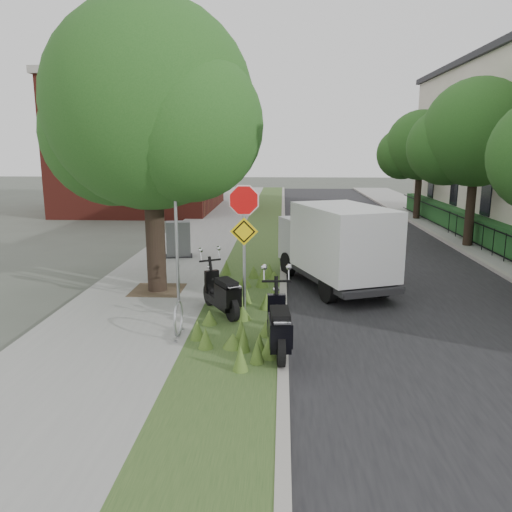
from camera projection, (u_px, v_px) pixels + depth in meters
The scene contains 20 objects.
ground at pixel (306, 333), 10.99m from camera, with size 120.00×120.00×0.00m, color #4C5147.
sidewalk_near at pixel (194, 244), 20.96m from camera, with size 3.50×60.00×0.12m, color gray.
verge at pixel (259, 244), 20.82m from camera, with size 2.00×60.00×0.12m, color #304E21.
kerb_near at pixel (283, 244), 20.76m from camera, with size 0.20×60.00×0.13m, color #9E9991.
road at pixel (368, 247), 20.59m from camera, with size 7.00×60.00×0.01m, color black.
kerb_far at pixel (454, 246), 20.39m from camera, with size 0.20×60.00×0.13m, color #9E9991.
footpath_far at pixel (497, 247), 20.31m from camera, with size 3.20×60.00×0.12m, color gray.
street_tree_main at pixel (148, 116), 12.98m from camera, with size 6.21×5.54×7.66m.
bare_post at pixel (176, 225), 12.47m from camera, with size 0.08×0.08×4.00m.
bike_hoop at pixel (178, 319), 10.44m from camera, with size 0.06×0.78×0.77m.
sign_assembly at pixel (244, 224), 11.14m from camera, with size 0.94×0.08×3.22m.
fence_far at pixel (473, 232), 20.23m from camera, with size 0.04×24.00×1.00m.
hedge_far at pixel (491, 232), 20.19m from camera, with size 1.00×24.00×1.10m, color #1C4F24.
brick_building at pixel (144, 145), 32.06m from camera, with size 9.40×10.40×8.30m.
far_tree_b at pixel (475, 138), 19.51m from camera, with size 4.83×4.31×6.56m.
far_tree_c at pixel (420, 149), 27.40m from camera, with size 4.37×3.89×5.93m.
scooter_near at pixel (224, 297), 11.72m from camera, with size 1.11×1.71×0.91m.
scooter_far at pixel (279, 332), 9.45m from camera, with size 0.51×2.01×0.96m.
box_truck at pixel (336, 242), 14.30m from camera, with size 3.27×4.90×2.07m.
utility_cabinet at pixel (178, 240), 18.09m from camera, with size 1.07×0.81×1.29m.
Camera 1 is at (-0.54, -10.42, 4.00)m, focal length 35.00 mm.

